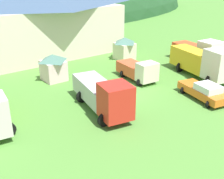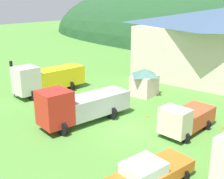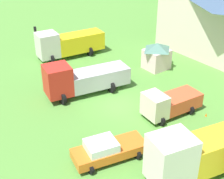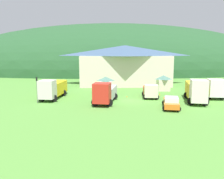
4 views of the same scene
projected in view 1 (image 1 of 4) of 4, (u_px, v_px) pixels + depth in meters
The scene contains 11 objects.
ground_plane at pixel (127, 95), 27.99m from camera, with size 200.00×200.00×0.00m, color #518C38.
depot_building at pixel (48, 22), 39.98m from camera, with size 21.53×10.58×9.04m.
play_shed_cream at pixel (125, 48), 38.67m from camera, with size 2.48×2.55×3.03m.
play_shed_pink at pixel (53, 67), 31.31m from camera, with size 2.48×2.67×2.95m.
crane_truck_red at pixel (103, 95), 24.14m from camera, with size 4.01×8.37×3.32m.
light_truck_cream at pixel (139, 70), 31.39m from camera, with size 2.91×5.44×2.39m.
heavy_rig_striped at pixel (202, 61), 31.97m from camera, with size 4.06×8.51×3.73m.
heavy_rig_white at pixel (199, 51), 36.89m from camera, with size 3.73×7.09×3.30m.
service_pickup_orange at pixel (204, 91), 26.80m from camera, with size 3.09×5.54×1.66m.
traffic_cone_near_pickup at pixel (107, 86), 30.16m from camera, with size 0.36×0.36×0.50m, color orange.
traffic_cone_mid_row at pixel (138, 71), 34.82m from camera, with size 0.36×0.36×0.60m, color orange.
Camera 1 is at (-16.66, -19.47, 11.37)m, focal length 45.60 mm.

